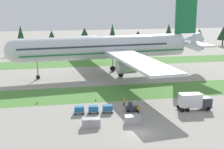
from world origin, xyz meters
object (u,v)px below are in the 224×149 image
at_px(uld_container_1, 88,123).
at_px(uld_container_2, 130,120).
at_px(airliner, 109,47).
at_px(cargo_dolly_third, 79,109).
at_px(ground_crew_marshaller, 124,102).
at_px(cargo_dolly_lead, 108,108).
at_px(taxiway_marker_2, 37,102).
at_px(uld_container_0, 94,123).
at_px(uld_container_3, 135,119).
at_px(ground_crew_loader, 138,109).
at_px(catering_truck, 194,101).
at_px(taxiway_marker_1, 96,100).
at_px(taxiway_marker_0, 181,97).
at_px(baggage_tug, 132,108).
at_px(cargo_dolly_second, 93,109).

xyz_separation_m(uld_container_1, uld_container_2, (8.01, 0.08, -0.05)).
bearing_deg(uld_container_2, airliner, 84.93).
bearing_deg(uld_container_2, cargo_dolly_third, 140.41).
distance_m(cargo_dolly_third, ground_crew_marshaller, 10.61).
height_order(cargo_dolly_lead, taxiway_marker_2, cargo_dolly_lead).
height_order(cargo_dolly_third, uld_container_2, cargo_dolly_third).
distance_m(uld_container_0, uld_container_3, 7.63).
xyz_separation_m(airliner, uld_container_3, (-2.81, -41.49, -7.76)).
bearing_deg(uld_container_3, ground_crew_loader, 67.35).
distance_m(ground_crew_marshaller, uld_container_0, 13.35).
distance_m(catering_truck, uld_container_3, 15.17).
bearing_deg(cargo_dolly_lead, taxiway_marker_1, -167.63).
bearing_deg(cargo_dolly_third, cargo_dolly_lead, 90.00).
height_order(ground_crew_marshaller, taxiway_marker_2, ground_crew_marshaller).
bearing_deg(uld_container_2, cargo_dolly_lead, 113.67).
bearing_deg(uld_container_2, catering_truck, 18.62).
bearing_deg(taxiway_marker_1, uld_container_1, -103.54).
relative_size(ground_crew_loader, taxiway_marker_0, 2.75).
bearing_deg(ground_crew_loader, cargo_dolly_lead, 160.14).
height_order(ground_crew_loader, uld_container_0, ground_crew_loader).
bearing_deg(taxiway_marker_1, airliner, 73.06).
relative_size(cargo_dolly_lead, catering_truck, 0.32).
bearing_deg(baggage_tug, catering_truck, 87.08).
bearing_deg(taxiway_marker_0, taxiway_marker_2, 175.80).
bearing_deg(uld_container_3, ground_crew_marshaller, 87.84).
bearing_deg(taxiway_marker_0, taxiway_marker_1, 173.95).
bearing_deg(catering_truck, baggage_tug, -93.27).
bearing_deg(airliner, ground_crew_loader, 173.17).
bearing_deg(cargo_dolly_lead, taxiway_marker_0, 112.05).
bearing_deg(taxiway_marker_2, uld_container_0, -55.65).
relative_size(cargo_dolly_third, taxiway_marker_2, 3.44).
relative_size(airliner, cargo_dolly_third, 33.27).
distance_m(ground_crew_marshaller, uld_container_1, 14.14).
xyz_separation_m(catering_truck, ground_crew_marshaller, (-13.85, 5.50, -1.01)).
bearing_deg(airliner, uld_container_1, 158.56).
relative_size(ground_crew_loader, uld_container_1, 0.87).
bearing_deg(ground_crew_loader, ground_crew_marshaller, 104.40).
height_order(cargo_dolly_lead, cargo_dolly_second, same).
relative_size(taxiway_marker_1, taxiway_marker_2, 0.80).
relative_size(cargo_dolly_third, taxiway_marker_0, 3.63).
bearing_deg(cargo_dolly_third, taxiway_marker_1, 154.13).
bearing_deg(taxiway_marker_2, uld_container_3, -40.32).
relative_size(baggage_tug, ground_crew_loader, 1.54).
bearing_deg(taxiway_marker_1, cargo_dolly_third, -119.53).
xyz_separation_m(baggage_tug, ground_crew_marshaller, (-0.71, 3.98, 0.13)).
xyz_separation_m(ground_crew_loader, uld_container_0, (-9.75, -5.18, -0.17)).
relative_size(ground_crew_loader, uld_container_0, 0.87).
bearing_deg(taxiway_marker_0, uld_container_1, -150.81).
relative_size(catering_truck, uld_container_2, 3.54).
distance_m(catering_truck, uld_container_2, 15.99).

